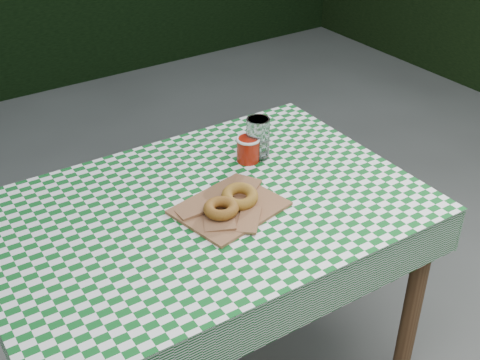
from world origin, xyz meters
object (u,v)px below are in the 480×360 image
Objects in this scene: paper_bag at (229,207)px; coffee_mug at (248,149)px; drinking_glass at (258,138)px; table at (208,301)px.

paper_bag is 1.96× the size of coffee_mug.
coffee_mug is at bearing -175.16° from drinking_glass.
paper_bag is 0.33m from drinking_glass.
drinking_glass reaches higher than table.
paper_bag is at bearing -140.01° from drinking_glass.
paper_bag is 0.29m from coffee_mug.
table is 0.40m from paper_bag.
table is 0.52m from coffee_mug.
coffee_mug is (0.26, 0.15, 0.42)m from table.
paper_bag is (0.05, -0.06, 0.39)m from table.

